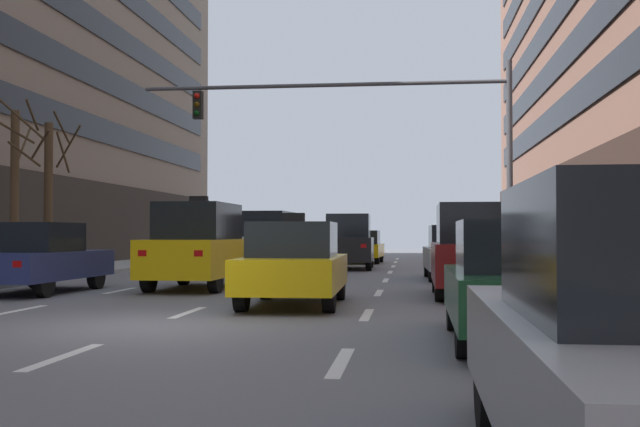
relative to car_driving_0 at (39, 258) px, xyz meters
name	(u,v)px	position (x,y,z in m)	size (l,w,h in m)	color
ground_plane	(151,326)	(4.87, -6.08, -0.83)	(120.00, 120.00, 0.00)	slate
lane_stripe_l1_s4	(19,310)	(1.66, -4.08, -0.82)	(0.16, 2.00, 0.01)	silver
lane_stripe_l1_s5	(120,290)	(1.66, 0.92, -0.82)	(0.16, 2.00, 0.01)	silver
lane_stripe_l1_s6	(180,279)	(1.66, 5.92, -0.82)	(0.16, 2.00, 0.01)	silver
lane_stripe_l1_s7	(219,271)	(1.66, 10.92, -0.82)	(0.16, 2.00, 0.01)	silver
lane_stripe_l1_s8	(247,266)	(1.66, 15.92, -0.82)	(0.16, 2.00, 0.01)	silver
lane_stripe_l1_s9	(268,262)	(1.66, 20.92, -0.82)	(0.16, 2.00, 0.01)	silver
lane_stripe_l1_s10	(284,258)	(1.66, 25.92, -0.82)	(0.16, 2.00, 0.01)	silver
lane_stripe_l2_s3	(63,356)	(4.87, -9.08, -0.82)	(0.16, 2.00, 0.01)	silver
lane_stripe_l2_s4	(188,312)	(4.87, -4.08, -0.82)	(0.16, 2.00, 0.01)	silver
lane_stripe_l2_s5	(247,292)	(4.87, 0.92, -0.82)	(0.16, 2.00, 0.01)	silver
lane_stripe_l2_s6	(281,279)	(4.87, 5.92, -0.82)	(0.16, 2.00, 0.01)	silver
lane_stripe_l2_s7	(304,272)	(4.87, 10.92, -0.82)	(0.16, 2.00, 0.01)	silver
lane_stripe_l2_s8	(320,266)	(4.87, 15.92, -0.82)	(0.16, 2.00, 0.01)	silver
lane_stripe_l2_s9	(331,262)	(4.87, 20.92, -0.82)	(0.16, 2.00, 0.01)	silver
lane_stripe_l2_s10	(340,259)	(4.87, 25.92, -0.82)	(0.16, 2.00, 0.01)	silver
lane_stripe_l3_s3	(341,362)	(8.07, -9.08, -0.82)	(0.16, 2.00, 0.01)	silver
lane_stripe_l3_s4	(367,315)	(8.07, -4.08, -0.82)	(0.16, 2.00, 0.01)	silver
lane_stripe_l3_s5	(379,293)	(8.07, 0.92, -0.82)	(0.16, 2.00, 0.01)	silver
lane_stripe_l3_s6	(386,280)	(8.07, 5.92, -0.82)	(0.16, 2.00, 0.01)	silver
lane_stripe_l3_s7	(390,272)	(8.07, 10.92, -0.82)	(0.16, 2.00, 0.01)	silver
lane_stripe_l3_s8	(393,266)	(8.07, 15.92, -0.82)	(0.16, 2.00, 0.01)	silver
lane_stripe_l3_s9	(396,262)	(8.07, 20.92, -0.82)	(0.16, 2.00, 0.01)	silver
lane_stripe_l3_s10	(397,259)	(8.07, 25.92, -0.82)	(0.16, 2.00, 0.01)	silver
car_driving_0	(39,258)	(0.00, 0.00, 0.00)	(1.95, 4.50, 1.68)	black
taxi_driving_1	(199,246)	(3.41, 1.80, 0.27)	(1.95, 4.56, 2.38)	black
car_driving_2	(267,241)	(3.40, 11.43, 0.29)	(2.10, 4.71, 2.25)	black
taxi_driving_3	(363,247)	(6.56, 19.38, -0.05)	(1.87, 4.22, 1.73)	black
car_driving_4	(349,242)	(6.37, 13.23, 0.26)	(2.00, 4.56, 2.18)	black
taxi_driving_5	(294,264)	(6.55, -2.52, -0.02)	(1.93, 4.41, 1.82)	black
car_parked_1	(520,283)	(10.22, -7.42, -0.05)	(1.80, 4.24, 1.58)	black
car_parked_2	(473,251)	(10.22, 0.02, 0.21)	(1.82, 4.30, 2.08)	black
car_parked_3	(456,253)	(10.22, 6.59, 0.00)	(1.99, 4.50, 1.67)	black
traffic_signal_0	(388,127)	(8.17, 5.18, 3.72)	(10.96, 0.35, 6.29)	#4C4C51
street_tree_0	(49,193)	(-2.91, 6.40, 1.91)	(2.02, 2.02, 5.21)	#4C3823
street_tree_1	(16,187)	(-2.87, 4.21, 1.98)	(1.48, 2.20, 5.50)	#4C3823
pedestrian_0	(580,250)	(12.65, 0.61, 0.21)	(0.52, 0.28, 1.56)	brown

